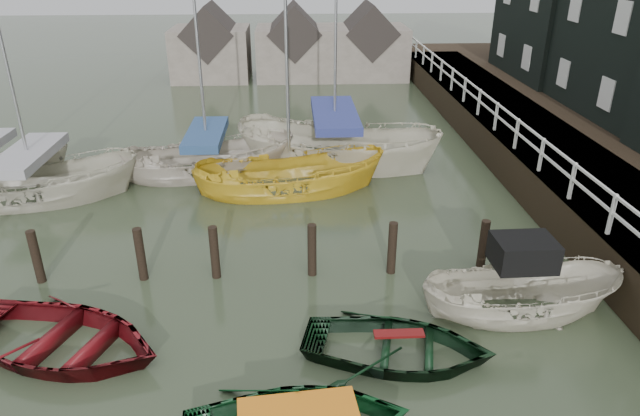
{
  "coord_description": "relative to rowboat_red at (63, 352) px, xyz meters",
  "views": [
    {
      "loc": [
        0.78,
        -9.32,
        7.64
      ],
      "look_at": [
        1.44,
        3.95,
        1.4
      ],
      "focal_mm": 32.0,
      "sensor_mm": 36.0,
      "label": 1
    }
  ],
  "objects": [
    {
      "name": "ground",
      "position": [
        4.03,
        -0.24,
        0.0
      ],
      "size": [
        120.0,
        120.0,
        0.0
      ],
      "primitive_type": "plane",
      "color": "#303A25",
      "rests_on": "ground"
    },
    {
      "name": "pier",
      "position": [
        13.51,
        9.76,
        0.71
      ],
      "size": [
        3.04,
        32.0,
        2.7
      ],
      "color": "black",
      "rests_on": "ground"
    },
    {
      "name": "mooring_pilings",
      "position": [
        2.91,
        2.76,
        0.5
      ],
      "size": [
        13.72,
        0.22,
        1.8
      ],
      "color": "black",
      "rests_on": "ground"
    },
    {
      "name": "far_sheds",
      "position": [
        4.86,
        25.76,
        1.86
      ],
      "size": [
        14.0,
        4.08,
        4.39
      ],
      "color": "#665B51",
      "rests_on": "ground"
    },
    {
      "name": "rowboat_red",
      "position": [
        0.0,
        0.0,
        0.0
      ],
      "size": [
        5.3,
        4.53,
        0.93
      ],
      "primitive_type": "imported",
      "rotation": [
        0.0,
        0.0,
        1.22
      ],
      "color": "#540C10",
      "rests_on": "ground"
    },
    {
      "name": "rowboat_dkgreen",
      "position": [
        6.83,
        -0.5,
        0.0
      ],
      "size": [
        4.34,
        3.52,
        0.79
      ],
      "primitive_type": "imported",
      "rotation": [
        0.0,
        0.0,
        1.34
      ],
      "color": "black",
      "rests_on": "ground"
    },
    {
      "name": "motorboat",
      "position": [
        9.79,
        0.85,
        0.09
      ],
      "size": [
        4.5,
        1.77,
        2.66
      ],
      "rotation": [
        0.0,
        0.0,
        1.59
      ],
      "color": "beige",
      "rests_on": "ground"
    },
    {
      "name": "sailboat_a",
      "position": [
        -3.58,
        7.89,
        0.06
      ],
      "size": [
        6.93,
        3.58,
        11.92
      ],
      "rotation": [
        0.0,
        0.0,
        1.74
      ],
      "color": "#BCB7A0",
      "rests_on": "ground"
    },
    {
      "name": "sailboat_b",
      "position": [
        1.75,
        9.91,
        0.06
      ],
      "size": [
        6.66,
        3.65,
        11.27
      ],
      "rotation": [
        0.0,
        0.0,
        1.78
      ],
      "color": "beige",
      "rests_on": "ground"
    },
    {
      "name": "sailboat_c",
      "position": [
        4.68,
        8.21,
        0.01
      ],
      "size": [
        6.62,
        3.04,
        10.15
      ],
      "rotation": [
        0.0,
        0.0,
        1.67
      ],
      "color": "gold",
      "rests_on": "ground"
    },
    {
      "name": "sailboat_d",
      "position": [
        6.37,
        10.85,
        0.06
      ],
      "size": [
        8.58,
        6.06,
        12.46
      ],
      "rotation": [
        0.0,
        0.0,
        1.15
      ],
      "color": "beige",
      "rests_on": "ground"
    }
  ]
}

